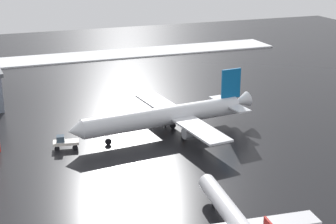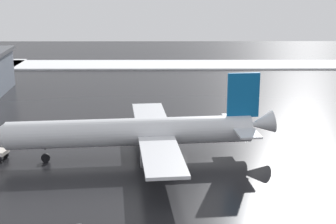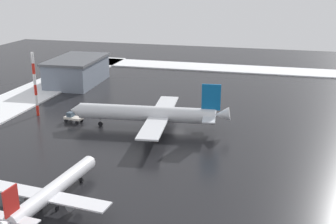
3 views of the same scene
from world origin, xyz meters
name	(u,v)px [view 1 (image 1 of 3)]	position (x,y,z in m)	size (l,w,h in m)	color
ground_plane	(183,121)	(0.00, 0.00, 0.00)	(240.00, 240.00, 0.00)	black
snow_bank_left	(106,55)	(-67.00, 0.00, 0.22)	(14.00, 116.00, 0.44)	white
airplane_distant_tail	(168,116)	(6.12, -5.62, 3.79)	(32.14, 38.65, 11.47)	silver
airplane_foreground_jet	(235,220)	(43.39, -10.29, 2.49)	(25.38, 21.09, 7.53)	white
pushback_tug	(64,142)	(6.43, -25.71, 1.28)	(2.93, 4.89, 2.50)	silver
ground_crew_near_tug	(184,133)	(9.11, -3.49, 0.97)	(0.36, 0.36, 1.71)	black
ground_crew_mid_apron	(165,124)	(2.84, -4.95, 0.97)	(0.36, 0.36, 1.71)	black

